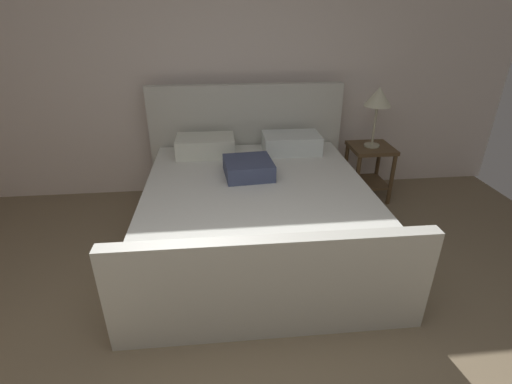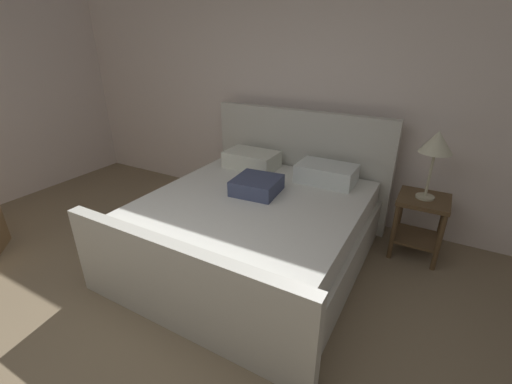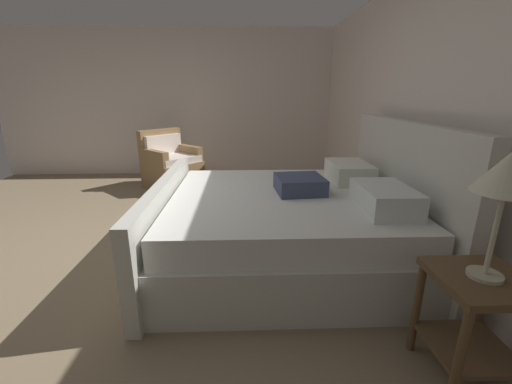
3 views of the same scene
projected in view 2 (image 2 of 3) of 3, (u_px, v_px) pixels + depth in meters
wall_back at (292, 101)px, 3.89m from camera, size 6.41×0.12×2.53m
bed at (257, 223)px, 3.19m from camera, size 2.03×2.17×1.23m
nightstand_right at (420, 217)px, 3.19m from camera, size 0.44×0.44×0.60m
table_lamp_right at (437, 144)px, 2.90m from camera, size 0.28×0.28×0.62m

